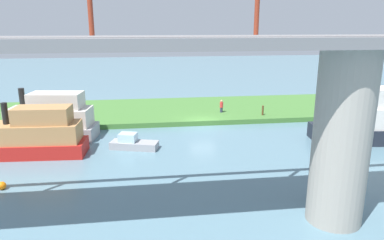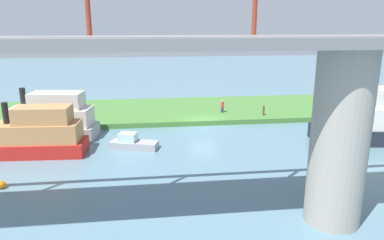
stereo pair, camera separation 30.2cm
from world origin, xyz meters
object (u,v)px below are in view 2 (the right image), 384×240
Objects in this scene: person_on_bank at (222,106)px; motorboat_red at (133,143)px; skiff_small at (49,120)px; motorboat_white at (34,135)px; marker_buoy at (1,185)px; mooring_post at (264,111)px; pontoon_yellow at (378,120)px; bridge_pylon at (339,139)px.

motorboat_red is (9.39, 9.24, -0.74)m from person_on_bank.
skiff_small is 2.25× the size of motorboat_red.
motorboat_white reaches higher than motorboat_red.
motorboat_white is 0.91× the size of skiff_small.
marker_buoy is at bearing 86.32° from motorboat_white.
person_on_bank reaches higher than marker_buoy.
mooring_post is at bearing -159.24° from motorboat_white.
skiff_small is 18.31× the size of marker_buoy.
mooring_post is 0.10× the size of pontoon_yellow.
motorboat_red is (13.46, 7.41, -0.56)m from mooring_post.
mooring_post is 0.12× the size of motorboat_white.
person_on_bank is 13.19m from motorboat_red.
person_on_bank reaches higher than motorboat_red.
mooring_post is (-4.07, 1.83, -0.19)m from person_on_bank.
person_on_bank is at bearing -24.17° from mooring_post.
motorboat_white is at bearing -93.68° from marker_buoy.
motorboat_white is 7.52m from motorboat_red.
bridge_pylon is at bearing 146.06° from motorboat_white.
skiff_small reaches higher than motorboat_red.
skiff_small is at bearing -92.34° from marker_buoy.
person_on_bank is at bearing -87.01° from bridge_pylon.
mooring_post reaches higher than motorboat_red.
person_on_bank is 15.22m from pontoon_yellow.
bridge_pylon is 8.60× the size of mooring_post.
motorboat_red is at bearing -50.09° from bridge_pylon.
bridge_pylon reaches higher than pontoon_yellow.
person_on_bank is 4.47m from mooring_post.
bridge_pylon is at bearing 92.99° from person_on_bank.
mooring_post is 11.05m from pontoon_yellow.
marker_buoy is at bearing 33.24° from mooring_post.
motorboat_white is 4.30m from skiff_small.
motorboat_white is at bearing 20.76° from mooring_post.
motorboat_white is 16.68× the size of marker_buoy.
pontoon_yellow is 20.87m from motorboat_red.
bridge_pylon reaches higher than person_on_bank.
bridge_pylon is 21.83m from motorboat_white.
mooring_post is at bearing -146.76° from marker_buoy.
motorboat_white is at bearing 30.09° from person_on_bank.
motorboat_white is at bearing 89.54° from skiff_small.
mooring_post is at bearing -98.33° from bridge_pylon.
marker_buoy is (0.42, 10.32, -1.42)m from skiff_small.
pontoon_yellow is at bearing 179.38° from motorboat_white.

